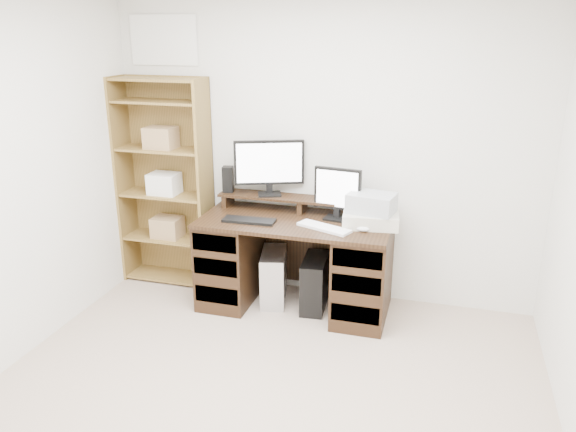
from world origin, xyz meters
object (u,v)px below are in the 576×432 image
at_px(printer, 371,219).
at_px(tower_black, 315,283).
at_px(tower_silver, 274,276).
at_px(bookshelf, 166,181).
at_px(monitor_wide, 269,165).
at_px(monitor_small, 337,192).
at_px(desk, 295,262).

relative_size(printer, tower_black, 0.94).
bearing_deg(tower_silver, printer, -13.63).
bearing_deg(bookshelf, monitor_wide, 0.53).
bearing_deg(tower_black, monitor_small, 25.85).
bearing_deg(bookshelf, desk, -9.83).
relative_size(desk, printer, 3.62).
relative_size(printer, bookshelf, 0.23).
distance_m(desk, monitor_wide, 0.82).
distance_m(printer, tower_black, 0.73).
bearing_deg(bookshelf, tower_black, -7.69).
bearing_deg(bookshelf, monitor_small, -3.73).
bearing_deg(printer, desk, 176.53).
bearing_deg(monitor_small, bookshelf, -175.96).
distance_m(monitor_small, bookshelf, 1.54).
bearing_deg(monitor_wide, monitor_small, -31.65).
bearing_deg(printer, bookshelf, 167.39).
xyz_separation_m(printer, bookshelf, (-1.81, 0.18, 0.12)).
height_order(monitor_small, bookshelf, bookshelf).
relative_size(desk, monitor_wide, 2.76).
relative_size(monitor_wide, monitor_small, 1.33).
relative_size(desk, tower_silver, 3.46).
distance_m(tower_black, bookshelf, 1.57).
height_order(printer, tower_silver, printer).
bearing_deg(printer, tower_black, 174.41).
bearing_deg(tower_black, monitor_wide, 151.37).
xyz_separation_m(monitor_small, tower_black, (-0.15, -0.09, -0.76)).
height_order(printer, tower_black, printer).
distance_m(desk, monitor_small, 0.67).
height_order(tower_silver, tower_black, tower_silver).
distance_m(printer, bookshelf, 1.82).
relative_size(tower_silver, tower_black, 0.99).
relative_size(monitor_small, bookshelf, 0.23).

